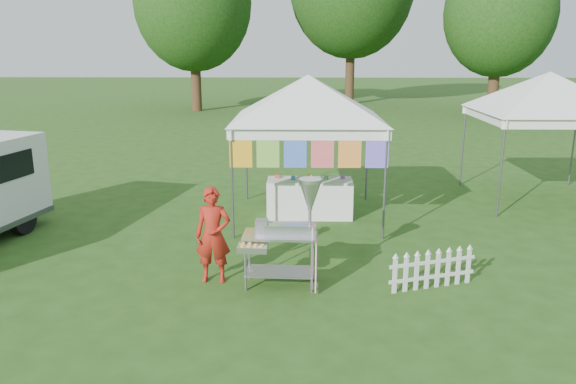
{
  "coord_description": "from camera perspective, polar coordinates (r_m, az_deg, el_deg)",
  "views": [
    {
      "loc": [
        -0.18,
        -8.05,
        3.54
      ],
      "look_at": [
        -0.37,
        1.36,
        1.1
      ],
      "focal_mm": 35.0,
      "sensor_mm": 36.0,
      "label": 1
    }
  ],
  "objects": [
    {
      "name": "vendor",
      "position": [
        8.67,
        -7.62,
        -4.37
      ],
      "size": [
        0.55,
        0.36,
        1.5
      ],
      "primitive_type": "imported",
      "rotation": [
        0.0,
        0.0,
        -0.0
      ],
      "color": "maroon",
      "rests_on": "ground"
    },
    {
      "name": "ground",
      "position": [
        8.8,
        2.24,
        -9.21
      ],
      "size": [
        120.0,
        120.0,
        0.0
      ],
      "primitive_type": "plane",
      "color": "#274914",
      "rests_on": "ground"
    },
    {
      "name": "canopy_main",
      "position": [
        11.56,
        2.07,
        11.78
      ],
      "size": [
        4.24,
        4.24,
        3.45
      ],
      "color": "#59595E",
      "rests_on": "ground"
    },
    {
      "name": "tree_left",
      "position": [
        32.66,
        -9.63,
        18.37
      ],
      "size": [
        6.4,
        6.4,
        9.53
      ],
      "color": "#3C2916",
      "rests_on": "ground"
    },
    {
      "name": "donut_cart",
      "position": [
        8.34,
        0.33,
        -3.32
      ],
      "size": [
        1.23,
        0.79,
        1.67
      ],
      "rotation": [
        0.0,
        0.0,
        -0.04
      ],
      "color": "gray",
      "rests_on": "ground"
    },
    {
      "name": "picket_fence",
      "position": [
        8.79,
        14.46,
        -7.69
      ],
      "size": [
        1.37,
        0.48,
        0.56
      ],
      "rotation": [
        0.0,
        0.0,
        0.32
      ],
      "color": "silver",
      "rests_on": "ground"
    },
    {
      "name": "display_table",
      "position": [
        11.98,
        2.2,
        -0.63
      ],
      "size": [
        1.8,
        0.7,
        0.82
      ],
      "primitive_type": "cube",
      "color": "white",
      "rests_on": "ground"
    },
    {
      "name": "canopy_right",
      "position": [
        14.24,
        25.13,
        10.99
      ],
      "size": [
        4.24,
        4.24,
        3.45
      ],
      "color": "#59595E",
      "rests_on": "ground"
    },
    {
      "name": "tree_right",
      "position": [
        31.77,
        20.72,
        16.61
      ],
      "size": [
        5.6,
        5.6,
        8.42
      ],
      "color": "#3C2916",
      "rests_on": "ground"
    }
  ]
}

